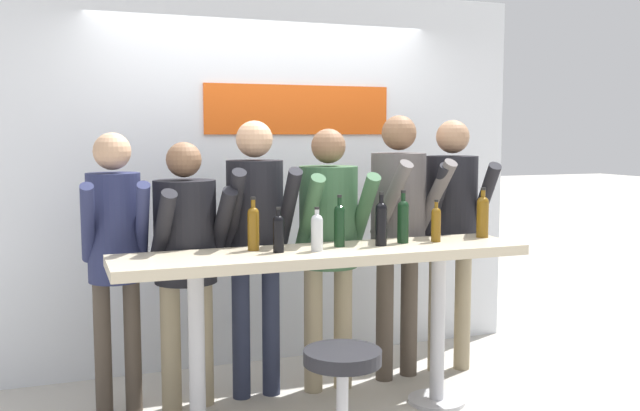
# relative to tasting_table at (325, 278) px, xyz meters

# --- Properties ---
(back_wall) EXTENTS (4.04, 0.12, 2.74)m
(back_wall) POSITION_rel_tasting_table_xyz_m (0.00, 1.24, 0.52)
(back_wall) COLOR silver
(back_wall) RESTS_ON ground_plane
(tasting_table) EXTENTS (2.44, 0.54, 1.02)m
(tasting_table) POSITION_rel_tasting_table_xyz_m (0.00, 0.00, 0.00)
(tasting_table) COLOR beige
(tasting_table) RESTS_ON ground_plane
(bar_stool) EXTENTS (0.41, 0.41, 0.63)m
(bar_stool) POSITION_rel_tasting_table_xyz_m (-0.16, -0.66, -0.44)
(bar_stool) COLOR #B2B2B7
(bar_stool) RESTS_ON ground_plane
(person_far_left) EXTENTS (0.39, 0.52, 1.70)m
(person_far_left) POSITION_rel_tasting_table_xyz_m (-1.14, 0.52, 0.21)
(person_far_left) COLOR #473D33
(person_far_left) RESTS_ON ground_plane
(person_left) EXTENTS (0.50, 0.58, 1.64)m
(person_left) POSITION_rel_tasting_table_xyz_m (-0.73, 0.46, 0.16)
(person_left) COLOR gray
(person_left) RESTS_ON ground_plane
(person_center_left) EXTENTS (0.44, 0.55, 1.77)m
(person_center_left) POSITION_rel_tasting_table_xyz_m (-0.28, 0.50, 0.25)
(person_center_left) COLOR #23283D
(person_center_left) RESTS_ON ground_plane
(person_center) EXTENTS (0.46, 0.55, 1.72)m
(person_center) POSITION_rel_tasting_table_xyz_m (0.20, 0.45, 0.21)
(person_center) COLOR gray
(person_center) RESTS_ON ground_plane
(person_center_right) EXTENTS (0.50, 0.61, 1.81)m
(person_center_right) POSITION_rel_tasting_table_xyz_m (0.73, 0.50, 0.27)
(person_center_right) COLOR #473D33
(person_center_right) RESTS_ON ground_plane
(person_right) EXTENTS (0.49, 0.60, 1.78)m
(person_right) POSITION_rel_tasting_table_xyz_m (1.15, 0.52, 0.26)
(person_right) COLOR gray
(person_right) RESTS_ON ground_plane
(wine_bottle_0) EXTENTS (0.07, 0.07, 0.33)m
(wine_bottle_0) POSITION_rel_tasting_table_xyz_m (0.54, 0.07, 0.31)
(wine_bottle_0) COLOR black
(wine_bottle_0) RESTS_ON tasting_table
(wine_bottle_1) EXTENTS (0.07, 0.07, 0.32)m
(wine_bottle_1) POSITION_rel_tasting_table_xyz_m (0.37, 0.02, 0.31)
(wine_bottle_1) COLOR black
(wine_bottle_1) RESTS_ON tasting_table
(wine_bottle_2) EXTENTS (0.07, 0.07, 0.31)m
(wine_bottle_2) POSITION_rel_tasting_table_xyz_m (-0.40, 0.12, 0.31)
(wine_bottle_2) COLOR brown
(wine_bottle_2) RESTS_ON tasting_table
(wine_bottle_3) EXTENTS (0.07, 0.07, 0.25)m
(wine_bottle_3) POSITION_rel_tasting_table_xyz_m (-0.06, -0.03, 0.28)
(wine_bottle_3) COLOR #B7BCC1
(wine_bottle_3) RESTS_ON tasting_table
(wine_bottle_4) EXTENTS (0.06, 0.06, 0.26)m
(wine_bottle_4) POSITION_rel_tasting_table_xyz_m (-0.28, 0.01, 0.28)
(wine_bottle_4) COLOR black
(wine_bottle_4) RESTS_ON tasting_table
(wine_bottle_5) EXTENTS (0.07, 0.07, 0.31)m
(wine_bottle_5) POSITION_rel_tasting_table_xyz_m (0.12, 0.07, 0.31)
(wine_bottle_5) COLOR black
(wine_bottle_5) RESTS_ON tasting_table
(wine_bottle_6) EXTENTS (0.06, 0.06, 0.26)m
(wine_bottle_6) POSITION_rel_tasting_table_xyz_m (0.75, 0.04, 0.29)
(wine_bottle_6) COLOR brown
(wine_bottle_6) RESTS_ON tasting_table
(wine_bottle_7) EXTENTS (0.08, 0.08, 0.32)m
(wine_bottle_7) POSITION_rel_tasting_table_xyz_m (1.13, 0.10, 0.31)
(wine_bottle_7) COLOR brown
(wine_bottle_7) RESTS_ON tasting_table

